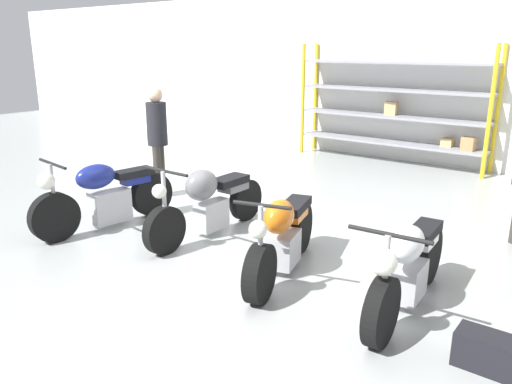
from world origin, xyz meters
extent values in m
plane|color=#9EA3A0|center=(0.00, 0.00, 0.00)|extent=(30.00, 30.00, 0.00)
cube|color=white|center=(0.00, 6.24, 1.80)|extent=(30.00, 0.08, 3.60)
cylinder|color=gold|center=(-2.63, 5.60, 1.22)|extent=(0.08, 0.08, 2.44)
cylinder|color=gold|center=(1.35, 5.60, 1.22)|extent=(0.08, 0.08, 2.44)
cylinder|color=gold|center=(-2.63, 6.15, 1.22)|extent=(0.08, 0.08, 2.44)
cylinder|color=gold|center=(1.35, 6.15, 1.22)|extent=(0.08, 0.08, 2.44)
cube|color=gray|center=(-0.64, 5.87, 0.42)|extent=(3.99, 0.55, 0.05)
cube|color=gray|center=(-0.64, 5.87, 0.97)|extent=(3.99, 0.55, 0.05)
cube|color=gray|center=(-0.64, 5.87, 1.52)|extent=(3.99, 0.55, 0.05)
cube|color=gray|center=(-0.64, 5.87, 2.06)|extent=(3.99, 0.55, 0.05)
cube|color=#A87F51|center=(0.99, 5.83, 0.58)|extent=(0.25, 0.23, 0.26)
cube|color=tan|center=(0.54, 6.03, 0.53)|extent=(0.23, 0.24, 0.16)
cube|color=tan|center=(-0.66, 5.93, 1.13)|extent=(0.26, 0.23, 0.27)
cylinder|color=black|center=(-2.12, -0.99, 0.32)|extent=(0.22, 0.65, 0.63)
cylinder|color=black|center=(-1.94, 0.44, 0.32)|extent=(0.22, 0.65, 0.63)
cube|color=#ADADB2|center=(-2.02, -0.23, 0.29)|extent=(0.32, 0.56, 0.44)
ellipsoid|color=navy|center=(-2.04, -0.40, 0.73)|extent=(0.35, 0.58, 0.33)
cube|color=black|center=(-1.97, 0.17, 0.68)|extent=(0.30, 0.58, 0.10)
cube|color=navy|center=(-1.97, 0.19, 0.59)|extent=(0.24, 0.41, 0.12)
cylinder|color=#ADADB2|center=(-2.11, -0.97, 0.66)|extent=(0.06, 0.06, 0.68)
sphere|color=silver|center=(-2.12, -1.04, 0.80)|extent=(0.21, 0.21, 0.21)
cylinder|color=black|center=(-2.11, -0.94, 1.00)|extent=(0.71, 0.13, 0.04)
cylinder|color=black|center=(-0.73, -0.43, 0.29)|extent=(0.13, 0.59, 0.59)
cylinder|color=black|center=(-0.73, 1.11, 0.29)|extent=(0.13, 0.59, 0.59)
cube|color=#ADADB2|center=(-0.73, 0.39, 0.26)|extent=(0.23, 0.46, 0.38)
ellipsoid|color=slate|center=(-0.73, 0.22, 0.70)|extent=(0.34, 0.47, 0.39)
cube|color=black|center=(-0.73, 0.76, 0.64)|extent=(0.28, 0.56, 0.10)
cube|color=slate|center=(-0.73, 0.84, 0.55)|extent=(0.24, 0.39, 0.12)
cylinder|color=#ADADB2|center=(-0.73, -0.41, 0.65)|extent=(0.05, 0.05, 0.71)
sphere|color=silver|center=(-0.72, -0.48, 0.78)|extent=(0.17, 0.17, 0.17)
cylinder|color=black|center=(-0.73, -0.38, 1.00)|extent=(0.73, 0.04, 0.04)
cylinder|color=black|center=(0.87, -0.68, 0.29)|extent=(0.31, 0.60, 0.58)
cylinder|color=black|center=(0.49, 0.63, 0.29)|extent=(0.31, 0.60, 0.58)
cube|color=#ADADB2|center=(0.66, 0.02, 0.26)|extent=(0.39, 0.50, 0.36)
ellipsoid|color=orange|center=(0.71, -0.14, 0.69)|extent=(0.42, 0.56, 0.35)
cube|color=black|center=(0.56, 0.40, 0.64)|extent=(0.40, 0.63, 0.10)
cube|color=orange|center=(0.56, 0.40, 0.55)|extent=(0.32, 0.45, 0.12)
cylinder|color=#ADADB2|center=(0.86, -0.66, 0.63)|extent=(0.06, 0.06, 0.67)
sphere|color=silver|center=(0.88, -0.72, 0.76)|extent=(0.18, 0.18, 0.18)
cylinder|color=black|center=(0.85, -0.63, 0.96)|extent=(0.56, 0.19, 0.04)
cylinder|color=black|center=(2.09, -0.65, 0.30)|extent=(0.17, 0.61, 0.60)
cylinder|color=black|center=(2.00, 0.73, 0.30)|extent=(0.17, 0.61, 0.60)
cube|color=#ADADB2|center=(2.04, 0.09, 0.27)|extent=(0.27, 0.43, 0.35)
ellipsoid|color=silver|center=(2.05, -0.08, 0.69)|extent=(0.31, 0.54, 0.32)
cube|color=black|center=(2.01, 0.47, 0.65)|extent=(0.26, 0.56, 0.10)
cube|color=silver|center=(2.01, 0.49, 0.56)|extent=(0.22, 0.39, 0.12)
cylinder|color=#ADADB2|center=(2.09, -0.63, 0.63)|extent=(0.05, 0.05, 0.66)
sphere|color=silver|center=(2.09, -0.70, 0.76)|extent=(0.22, 0.22, 0.22)
cylinder|color=black|center=(2.09, -0.60, 0.95)|extent=(0.68, 0.08, 0.04)
cylinder|color=#38332D|center=(-2.61, 1.24, 0.43)|extent=(0.13, 0.13, 0.86)
cylinder|color=#38332D|center=(-2.53, 1.09, 0.43)|extent=(0.13, 0.13, 0.86)
cylinder|color=#232328|center=(-2.57, 1.17, 1.19)|extent=(0.44, 0.44, 0.68)
sphere|color=beige|center=(-2.57, 1.17, 1.65)|extent=(0.23, 0.23, 0.23)
cube|color=black|center=(2.86, -0.46, 0.14)|extent=(0.44, 0.26, 0.28)
camera|label=1|loc=(3.48, -4.15, 2.37)|focal=35.00mm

